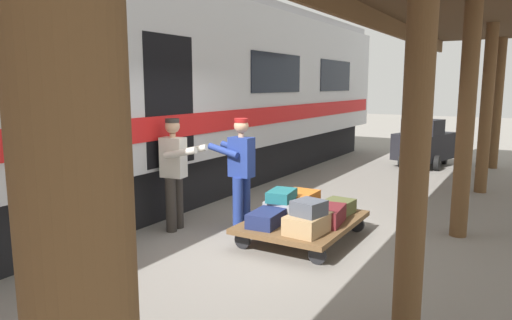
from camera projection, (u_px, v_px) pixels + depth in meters
ground_plane at (279, 243)px, 6.50m from camera, size 60.00×60.00×0.00m
train_car at (103, 93)px, 7.89m from camera, size 3.02×19.96×4.00m
luggage_cart at (303, 222)px, 6.61m from camera, size 1.37×1.87×0.30m
suitcase_navy_fabric at (266, 218)px, 6.30m from camera, size 0.42×0.61×0.20m
suitcase_orange_carryall at (299, 200)px, 7.17m from camera, size 0.47×0.63×0.26m
suitcase_tan_vintage at (308, 224)px, 5.99m from camera, size 0.48×0.65×0.24m
suitcase_olive_duffel at (337, 207)px, 6.86m from camera, size 0.44×0.59×0.20m
suitcase_gray_aluminum at (284, 209)px, 6.74m from camera, size 0.48×0.49×0.23m
suitcase_maroon_trunk at (323, 215)px, 6.43m from camera, size 0.59×0.69×0.23m
suitcase_slate_roller at (309, 208)px, 5.93m from camera, size 0.42×0.43×0.19m
suitcase_teal_softside at (282, 195)px, 6.72m from camera, size 0.40×0.54×0.15m
porter_in_overalls at (240, 170)px, 7.02m from camera, size 0.67×0.44×1.70m
porter_by_door at (175, 170)px, 6.96m from camera, size 0.71×0.50×1.70m
baggage_tug at (424, 143)px, 12.60m from camera, size 1.50×1.93×1.30m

